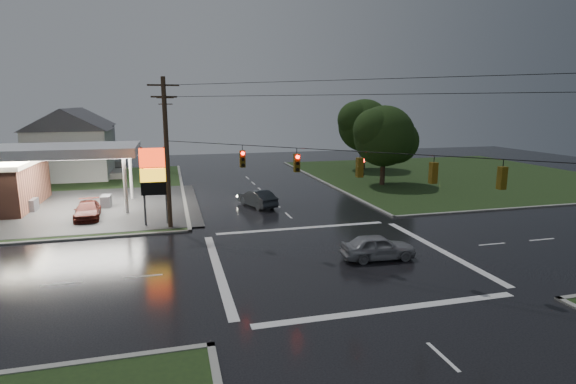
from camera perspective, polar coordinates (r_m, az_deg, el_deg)
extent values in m
plane|color=black|center=(27.30, 6.06, -8.41)|extent=(120.00, 120.00, 0.00)
cube|color=black|center=(53.48, -32.76, -0.43)|extent=(36.00, 36.00, 0.08)
cube|color=black|center=(61.88, 20.17, 2.00)|extent=(36.00, 36.00, 0.08)
cube|color=#2D2D2D|center=(44.26, -28.48, -2.00)|extent=(26.00, 18.00, 0.02)
cylinder|color=silver|center=(39.73, -19.96, 0.88)|extent=(0.30, 0.30, 5.00)
cylinder|color=silver|center=(47.50, -31.43, 1.48)|extent=(0.30, 0.30, 5.00)
cylinder|color=silver|center=(45.63, -19.33, 2.16)|extent=(0.30, 0.30, 5.00)
cube|color=silver|center=(43.07, -26.51, 4.75)|extent=(12.00, 8.00, 0.80)
cube|color=white|center=(43.11, -26.46, 4.20)|extent=(11.40, 7.40, 0.04)
cube|color=#59595E|center=(44.42, -29.78, -1.47)|extent=(0.80, 1.60, 1.10)
cube|color=#59595E|center=(43.24, -22.09, -1.12)|extent=(0.80, 1.60, 1.10)
cylinder|color=#59595E|center=(35.09, -17.86, 0.56)|extent=(0.16, 0.16, 6.00)
cylinder|color=#59595E|center=(35.04, -15.25, 0.69)|extent=(0.16, 0.16, 6.00)
cube|color=red|center=(34.74, -16.75, 4.20)|extent=(2.00, 0.35, 1.40)
cube|color=yellow|center=(34.91, -16.64, 2.08)|extent=(2.00, 0.35, 1.00)
cube|color=black|center=(35.07, -16.55, 0.47)|extent=(2.00, 0.35, 1.00)
cylinder|color=#382619|center=(33.69, -15.13, 4.60)|extent=(0.32, 0.32, 11.00)
cube|color=#382619|center=(33.53, -15.56, 12.94)|extent=(2.20, 0.12, 0.12)
cube|color=#382619|center=(33.51, -15.49, 11.58)|extent=(1.80, 0.12, 0.12)
cylinder|color=#382619|center=(62.12, -15.11, 7.17)|extent=(0.32, 0.32, 10.50)
cube|color=#382619|center=(62.01, -15.33, 11.45)|extent=(2.20, 0.12, 0.12)
cube|color=#382619|center=(62.00, -15.29, 10.72)|extent=(1.80, 0.12, 0.12)
cube|color=#59470C|center=(29.32, -5.80, 4.21)|extent=(0.34, 0.34, 1.10)
cylinder|color=#FF0C07|center=(29.08, -5.75, 4.91)|extent=(0.22, 0.08, 0.22)
cube|color=#59470C|center=(27.17, 1.12, 3.72)|extent=(0.34, 0.34, 1.10)
cylinder|color=#FF0C07|center=(26.93, 1.24, 4.47)|extent=(0.22, 0.08, 0.22)
cube|color=#59470C|center=(25.47, 9.08, 3.09)|extent=(0.34, 0.34, 1.10)
cylinder|color=#FF0C07|center=(25.51, 9.52, 3.95)|extent=(0.08, 0.22, 0.22)
cube|color=#59470C|center=(24.34, 17.96, 2.32)|extent=(0.34, 0.34, 1.10)
cylinder|color=#FF0C07|center=(24.45, 17.76, 3.27)|extent=(0.22, 0.08, 0.22)
cube|color=#59470C|center=(23.88, 25.53, 1.61)|extent=(0.34, 0.34, 1.10)
cylinder|color=#FF0C07|center=(23.98, 25.30, 2.59)|extent=(0.22, 0.08, 0.22)
cube|color=silver|center=(61.43, -25.81, 4.30)|extent=(9.00, 8.00, 6.00)
cube|color=gray|center=(60.96, -20.72, 2.18)|extent=(1.60, 4.80, 0.80)
cube|color=silver|center=(73.36, -24.86, 5.31)|extent=(9.00, 8.00, 6.00)
cube|color=gray|center=(72.90, -20.59, 3.54)|extent=(1.60, 4.80, 0.80)
cylinder|color=black|center=(51.99, 11.95, 3.59)|extent=(0.56, 0.56, 5.04)
sphere|color=black|center=(51.69, 12.09, 6.96)|extent=(6.80, 6.80, 6.80)
sphere|color=black|center=(52.79, 13.57, 6.29)|extent=(5.10, 5.10, 5.10)
sphere|color=black|center=(50.69, 10.94, 7.74)|extent=(4.76, 4.76, 4.76)
cylinder|color=black|center=(64.00, 9.55, 5.30)|extent=(0.56, 0.56, 5.60)
sphere|color=black|center=(63.76, 9.65, 8.34)|extent=(7.20, 7.20, 7.20)
sphere|color=black|center=(64.83, 10.98, 7.72)|extent=(5.40, 5.40, 5.40)
sphere|color=black|center=(62.78, 8.61, 9.06)|extent=(5.04, 5.04, 5.04)
imported|color=#202428|center=(40.48, -3.93, -0.80)|extent=(3.10, 4.92, 1.53)
imported|color=gray|center=(27.40, 11.34, -6.85)|extent=(4.50, 2.04, 1.50)
imported|color=#591C14|center=(39.63, -24.11, -2.15)|extent=(2.25, 4.78, 1.35)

